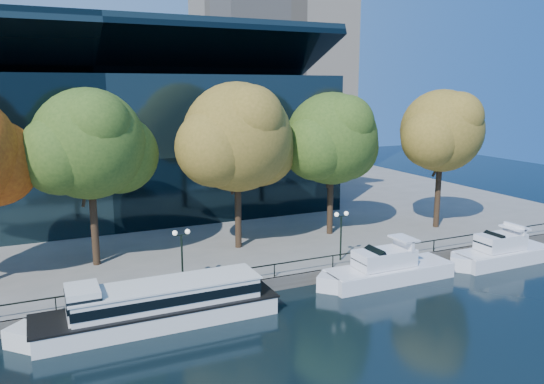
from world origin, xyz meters
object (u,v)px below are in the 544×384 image
tree_3 (240,139)px  cruiser_near (385,269)px  tour_boat (153,304)px  tree_5 (443,133)px  tree_2 (92,146)px  lamp_2 (341,224)px  tree_4 (334,141)px  cruiser_far (500,252)px  lamp_1 (182,244)px

tree_3 → cruiser_near: bearing=-51.7°
tour_boat → cruiser_near: size_ratio=1.44×
cruiser_near → tree_5: (12.55, 8.27, 9.39)m
tour_boat → tree_2: 13.97m
lamp_2 → tree_5: bearing=18.9°
cruiser_near → tree_4: bearing=81.4°
cruiser_near → lamp_2: bearing=119.9°
tree_5 → tour_boat: bearing=-164.6°
cruiser_near → tree_3: 15.88m
tree_3 → tree_4: tree_3 is taller
tree_3 → tree_5: bearing=-5.0°
tree_2 → cruiser_near: bearing=-27.7°
tree_2 → lamp_2: size_ratio=3.42×
tour_boat → tree_2: (-1.99, 10.48, 9.03)m
tree_2 → lamp_2: tree_2 is taller
tree_2 → tree_4: 21.41m
tour_boat → cruiser_near: 17.83m
tour_boat → cruiser_near: cruiser_near is taller
tree_2 → tree_3: tree_3 is taller
cruiser_far → lamp_2: 14.24m
tour_boat → cruiser_far: bearing=-1.0°
tree_4 → lamp_1: (-16.55, -7.26, -5.92)m
tree_2 → lamp_1: bearing=-55.5°
cruiser_near → lamp_2: 4.84m
cruiser_far → tree_2: tree_2 is taller
lamp_1 → lamp_2: (13.04, 0.00, 0.00)m
tour_boat → tree_2: tree_2 is taller
tree_5 → tree_2: bearing=176.2°
tour_boat → tree_2: bearing=100.7°
cruiser_near → lamp_1: bearing=167.5°
lamp_2 → lamp_1: bearing=180.0°
tree_3 → lamp_1: tree_3 is taller
tree_4 → lamp_1: 19.01m
cruiser_near → tree_2: tree_2 is taller
cruiser_near → lamp_1: 15.60m
tree_5 → lamp_1: bearing=-169.8°
tour_boat → lamp_2: 16.49m
tour_boat → cruiser_far: size_ratio=1.63×
cruiser_near → tree_5: tree_5 is taller
tour_boat → lamp_2: size_ratio=4.12×
tree_4 → lamp_2: (-3.50, -7.26, -5.92)m
tree_3 → tour_boat: bearing=-134.3°
tour_boat → tree_4: bearing=28.8°
tree_5 → cruiser_far: bearing=-97.0°
cruiser_far → lamp_1: (-26.42, 3.90, 2.93)m
cruiser_near → tree_5: bearing=33.4°
tree_4 → lamp_1: size_ratio=3.31×
tree_3 → tree_5: tree_3 is taller
lamp_1 → tree_5: bearing=10.2°
tree_2 → tour_boat: bearing=-79.3°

